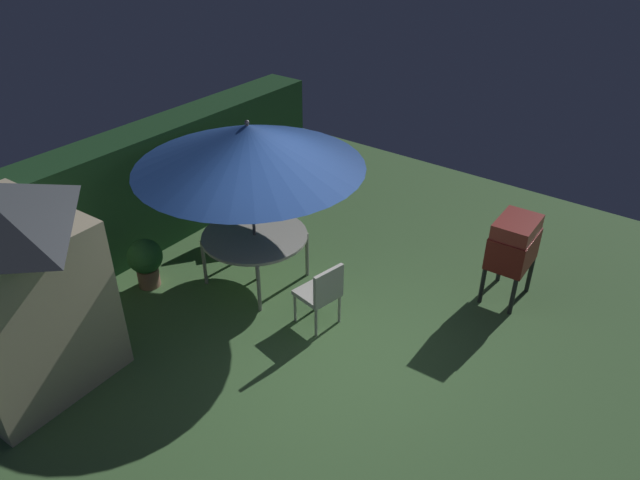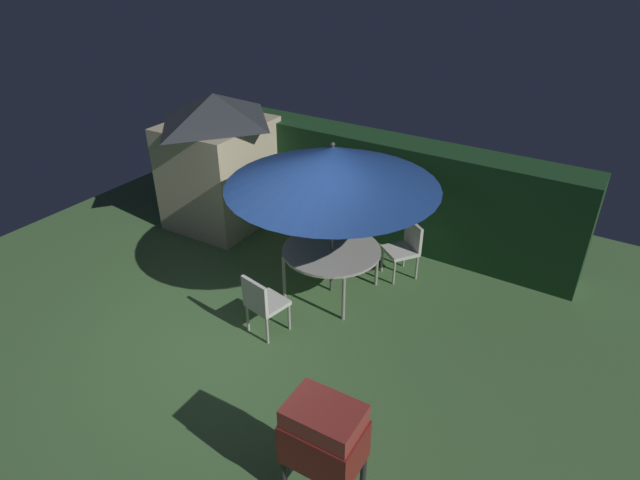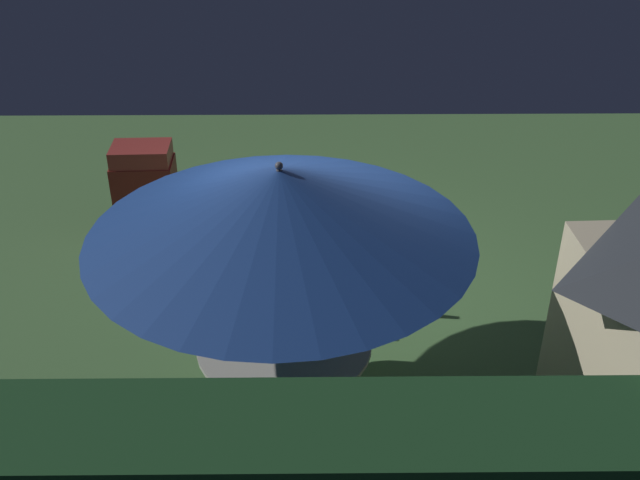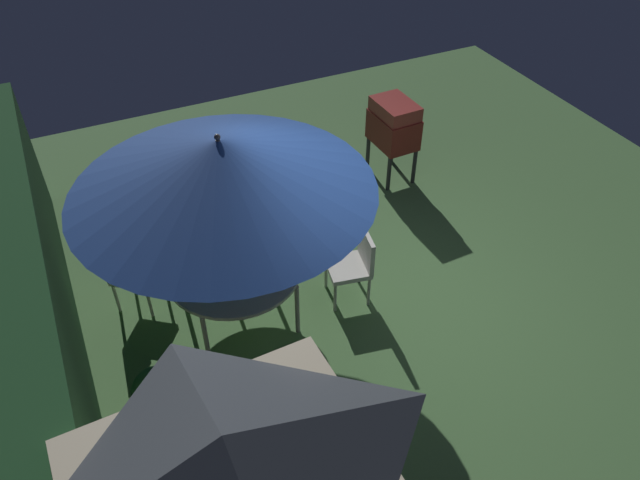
{
  "view_description": "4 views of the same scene",
  "coord_description": "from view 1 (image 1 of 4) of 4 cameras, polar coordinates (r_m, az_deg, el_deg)",
  "views": [
    {
      "loc": [
        -4.56,
        -3.38,
        4.9
      ],
      "look_at": [
        0.61,
        0.5,
        0.92
      ],
      "focal_mm": 33.11,
      "sensor_mm": 36.0,
      "label": 1
    },
    {
      "loc": [
        3.83,
        -4.23,
        4.73
      ],
      "look_at": [
        0.49,
        1.06,
        1.12
      ],
      "focal_mm": 29.66,
      "sensor_mm": 36.0,
      "label": 2
    },
    {
      "loc": [
        0.17,
        6.42,
        4.67
      ],
      "look_at": [
        0.11,
        0.38,
        1.06
      ],
      "focal_mm": 42.38,
      "sensor_mm": 36.0,
      "label": 3
    },
    {
      "loc": [
        -4.3,
        2.68,
        5.21
      ],
      "look_at": [
        0.03,
        0.64,
        1.13
      ],
      "focal_mm": 34.48,
      "sensor_mm": 36.0,
      "label": 4
    }
  ],
  "objects": [
    {
      "name": "patio_table",
      "position": [
        8.13,
        -6.33,
        0.23
      ],
      "size": [
        1.45,
        1.45,
        0.74
      ],
      "color": "#B2ADA3",
      "rests_on": "ground"
    },
    {
      "name": "chair_near_shed",
      "position": [
        7.34,
        0.16,
        -5.0
      ],
      "size": [
        0.54,
        0.54,
        0.9
      ],
      "color": "silver",
      "rests_on": "ground"
    },
    {
      "name": "ground_plane",
      "position": [
        7.49,
        0.26,
        -9.19
      ],
      "size": [
        11.0,
        11.0,
        0.0
      ],
      "primitive_type": "plane",
      "color": "#47703D"
    },
    {
      "name": "potted_plant_by_shed",
      "position": [
        8.45,
        -16.5,
        -1.88
      ],
      "size": [
        0.48,
        0.48,
        0.72
      ],
      "color": "#936651",
      "rests_on": "ground"
    },
    {
      "name": "bbq_grill",
      "position": [
        8.05,
        18.22,
        -0.34
      ],
      "size": [
        0.72,
        0.52,
        1.2
      ],
      "color": "maroon",
      "rests_on": "ground"
    },
    {
      "name": "hedge_backdrop",
      "position": [
        9.16,
        -17.62,
        4.23
      ],
      "size": [
        7.21,
        0.7,
        1.81
      ],
      "color": "#193D1E",
      "rests_on": "ground"
    },
    {
      "name": "patio_umbrella",
      "position": [
        7.52,
        -6.93,
        9.01
      ],
      "size": [
        2.98,
        2.98,
        2.37
      ],
      "color": "#4C4C51",
      "rests_on": "ground"
    },
    {
      "name": "garden_shed",
      "position": [
        7.14,
        -28.43,
        -3.62
      ],
      "size": [
        1.71,
        1.95,
        2.41
      ],
      "color": "#C6B793",
      "rests_on": "ground"
    },
    {
      "name": "chair_far_side",
      "position": [
        9.29,
        -7.81,
        3.2
      ],
      "size": [
        0.65,
        0.65,
        0.9
      ],
      "color": "silver",
      "rests_on": "ground"
    }
  ]
}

